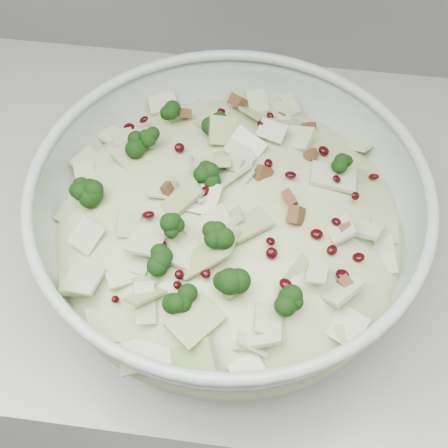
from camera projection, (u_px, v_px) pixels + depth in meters
The scene contains 3 objects.
counter at pixel (73, 329), 1.18m from camera, with size 3.60×0.60×0.90m, color #AEAEAA.
mixing_bowl at pixel (229, 229), 0.66m from camera, with size 0.53×0.53×0.16m.
salad at pixel (229, 215), 0.64m from camera, with size 0.52×0.52×0.16m.
Camera 1 is at (0.35, 1.23, 1.53)m, focal length 50.00 mm.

